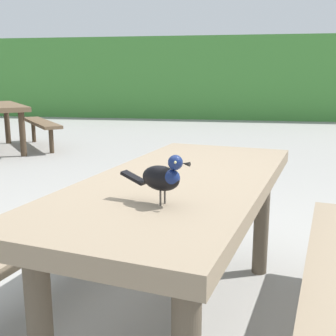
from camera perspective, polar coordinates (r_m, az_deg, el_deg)
The scene contains 4 objects.
ground_plane at distance 2.39m, azimuth -0.97°, elevation -17.53°, with size 60.00×60.00×0.00m, color gray.
hedge_wall at distance 12.34m, azimuth 8.07°, elevation 11.84°, with size 28.00×1.39×2.22m, color #428438.
picnic_table_foreground at distance 1.98m, azimuth 1.76°, elevation -6.37°, with size 1.99×2.01×0.74m.
bird_grackle at distance 1.49m, azimuth -0.63°, elevation -1.16°, with size 0.27×0.14×0.18m.
Camera 1 is at (0.39, -2.04, 1.19)m, focal length 45.47 mm.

